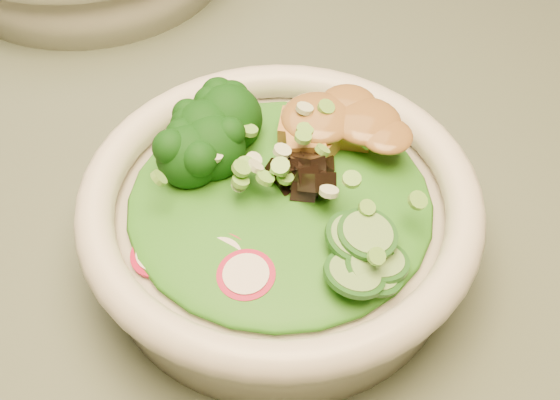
# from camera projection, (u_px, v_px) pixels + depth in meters

# --- Properties ---
(dining_table) EXTENTS (1.20, 0.80, 0.75)m
(dining_table) POSITION_uv_depth(u_px,v_px,m) (100.00, 211.00, 0.66)
(dining_table) COLOR black
(dining_table) RESTS_ON ground
(salad_bowl) EXTENTS (0.23, 0.23, 0.06)m
(salad_bowl) POSITION_uv_depth(u_px,v_px,m) (280.00, 220.00, 0.46)
(salad_bowl) COLOR silver
(salad_bowl) RESTS_ON dining_table
(lettuce_bed) EXTENTS (0.18, 0.18, 0.02)m
(lettuce_bed) POSITION_uv_depth(u_px,v_px,m) (280.00, 199.00, 0.44)
(lettuce_bed) COLOR #1D6B16
(lettuce_bed) RESTS_ON salad_bowl
(broccoli_florets) EXTENTS (0.08, 0.08, 0.04)m
(broccoli_florets) POSITION_uv_depth(u_px,v_px,m) (205.00, 144.00, 0.45)
(broccoli_florets) COLOR black
(broccoli_florets) RESTS_ON salad_bowl
(radish_slices) EXTENTS (0.10, 0.06, 0.02)m
(radish_slices) POSITION_uv_depth(u_px,v_px,m) (218.00, 262.00, 0.41)
(radish_slices) COLOR maroon
(radish_slices) RESTS_ON salad_bowl
(cucumber_slices) EXTENTS (0.07, 0.07, 0.03)m
(cucumber_slices) POSITION_uv_depth(u_px,v_px,m) (362.00, 236.00, 0.41)
(cucumber_slices) COLOR #73A45B
(cucumber_slices) RESTS_ON salad_bowl
(mushroom_heap) EXTENTS (0.07, 0.07, 0.03)m
(mushroom_heap) POSITION_uv_depth(u_px,v_px,m) (291.00, 175.00, 0.44)
(mushroom_heap) COLOR black
(mushroom_heap) RESTS_ON salad_bowl
(tofu_cubes) EXTENTS (0.09, 0.07, 0.03)m
(tofu_cubes) POSITION_uv_depth(u_px,v_px,m) (337.00, 136.00, 0.46)
(tofu_cubes) COLOR #A77037
(tofu_cubes) RESTS_ON salad_bowl
(peanut_sauce) EXTENTS (0.06, 0.05, 0.01)m
(peanut_sauce) POSITION_uv_depth(u_px,v_px,m) (339.00, 122.00, 0.46)
(peanut_sauce) COLOR brown
(peanut_sauce) RESTS_ON tofu_cubes
(scallion_garnish) EXTENTS (0.17, 0.17, 0.02)m
(scallion_garnish) POSITION_uv_depth(u_px,v_px,m) (280.00, 175.00, 0.43)
(scallion_garnish) COLOR #65AA3C
(scallion_garnish) RESTS_ON salad_bowl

